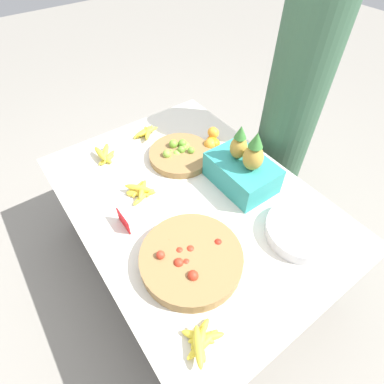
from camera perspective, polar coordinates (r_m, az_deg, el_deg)
ground_plane at (r=2.18m, az=-0.00°, el=-12.48°), size 12.00×12.00×0.00m
market_table at (r=1.90m, az=-0.00°, el=-7.61°), size 1.64×1.20×0.65m
lime_bowl at (r=1.87m, az=-2.26°, el=7.25°), size 0.38×0.38×0.09m
tomato_basket at (r=1.39m, az=-0.27°, el=-12.62°), size 0.47×0.47×0.10m
orange_pile at (r=1.93m, az=3.90°, el=9.83°), size 0.13×0.13×0.12m
metal_bowl at (r=1.57m, az=20.09°, el=-6.94°), size 0.35×0.35×0.06m
price_sign at (r=1.53m, az=-12.93°, el=-5.43°), size 0.12×0.01×0.09m
produce_crate at (r=1.67m, az=9.63°, el=4.36°), size 0.37×0.26×0.39m
banana_bunch_middle_right at (r=1.67m, az=-9.87°, el=0.15°), size 0.15×0.16×0.06m
banana_bunch_front_right at (r=1.93m, az=-16.28°, el=6.72°), size 0.16×0.15×0.06m
banana_bunch_back_center at (r=1.27m, az=1.71°, el=-26.48°), size 0.17×0.18×0.06m
banana_bunch_front_left at (r=2.07m, az=-8.85°, el=11.17°), size 0.17×0.18×0.05m
vendor_person at (r=2.11m, az=18.09°, el=13.56°), size 0.36×0.36×1.69m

